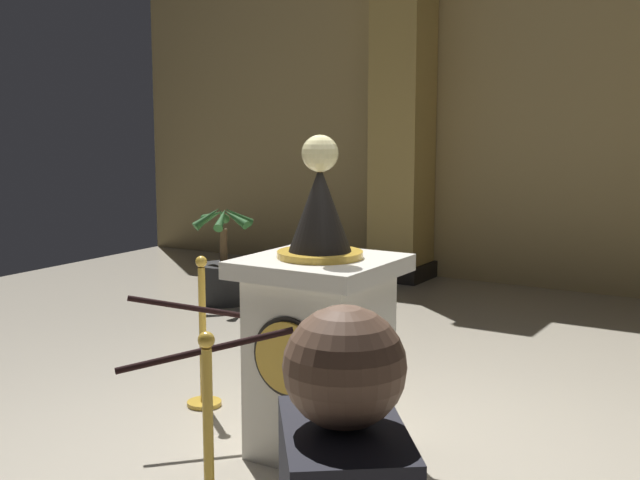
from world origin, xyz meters
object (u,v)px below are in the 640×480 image
stanchion_near (203,354)px  stanchion_far (209,467)px  potted_palm_left (224,274)px  pedestal_clock (320,334)px

stanchion_near → stanchion_far: (1.18, -1.40, -0.02)m
potted_palm_left → stanchion_far: bearing=-52.9°
pedestal_clock → stanchion_near: size_ratio=1.79×
stanchion_far → potted_palm_left: size_ratio=0.93×
stanchion_near → potted_palm_left: bearing=125.4°
stanchion_far → stanchion_near: bearing=130.1°
pedestal_clock → stanchion_near: 1.19m
pedestal_clock → stanchion_near: pedestal_clock is taller
stanchion_near → stanchion_far: bearing=-49.9°
stanchion_near → potted_palm_left: (-1.84, 2.59, -0.05)m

